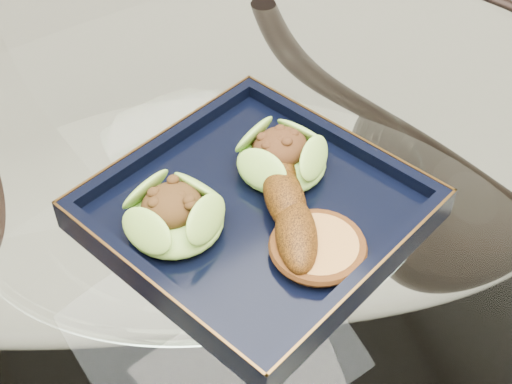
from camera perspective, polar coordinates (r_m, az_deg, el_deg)
dining_table at (r=0.83m, az=-3.75°, el=-8.95°), size 1.13×1.13×0.77m
navy_plate at (r=0.69m, az=0.00°, el=-1.76°), size 0.32×0.32×0.02m
lettuce_wrap_left at (r=0.65m, az=-6.55°, el=-1.98°), size 0.10×0.10×0.03m
lettuce_wrap_right at (r=0.70m, az=2.05°, el=2.71°), size 0.09×0.09×0.03m
roasted_plantain at (r=0.67m, az=2.28°, el=-0.36°), size 0.11×0.18×0.03m
crumb_patty at (r=0.64m, az=4.96°, el=-4.51°), size 0.09×0.09×0.01m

